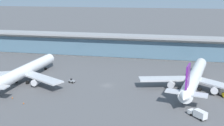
% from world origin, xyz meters
% --- Properties ---
extents(ground_plane, '(1200.00, 1200.00, 0.00)m').
position_xyz_m(ground_plane, '(0.00, 0.00, 0.00)').
color(ground_plane, '#515154').
extents(airliner_left_stand, '(48.63, 63.30, 16.85)m').
position_xyz_m(airliner_left_stand, '(-40.72, -3.72, 5.31)').
color(airliner_left_stand, white).
rests_on(airliner_left_stand, ground).
extents(airliner_centre_stand, '(47.71, 62.89, 16.85)m').
position_xyz_m(airliner_centre_stand, '(39.72, 3.51, 5.31)').
color(airliner_centre_stand, white).
rests_on(airliner_centre_stand, ground).
extents(service_truck_near_nose_white, '(6.52, 7.03, 3.10)m').
position_xyz_m(service_truck_near_nose_white, '(39.10, -27.17, 1.69)').
color(service_truck_near_nose_white, silver).
rests_on(service_truck_near_nose_white, ground).
extents(service_truck_under_wing_yellow, '(4.54, 7.65, 3.10)m').
position_xyz_m(service_truck_under_wing_yellow, '(50.89, -1.82, 1.69)').
color(service_truck_under_wing_yellow, yellow).
rests_on(service_truck_under_wing_yellow, ground).
extents(service_truck_mid_apron_grey, '(3.27, 2.58, 2.05)m').
position_xyz_m(service_truck_mid_apron_grey, '(-17.44, 0.45, 0.87)').
color(service_truck_mid_apron_grey, gray).
rests_on(service_truck_mid_apron_grey, ground).
extents(terminal_building, '(199.91, 12.80, 15.20)m').
position_xyz_m(terminal_building, '(0.00, 57.95, 7.87)').
color(terminal_building, beige).
rests_on(terminal_building, ground).
extents(safety_cone_alpha, '(0.62, 0.62, 0.70)m').
position_xyz_m(safety_cone_alpha, '(-34.83, -23.71, 0.32)').
color(safety_cone_alpha, orange).
rests_on(safety_cone_alpha, ground).
extents(safety_cone_bravo, '(0.62, 0.62, 0.70)m').
position_xyz_m(safety_cone_bravo, '(-27.29, -28.07, 0.32)').
color(safety_cone_bravo, orange).
rests_on(safety_cone_bravo, ground).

